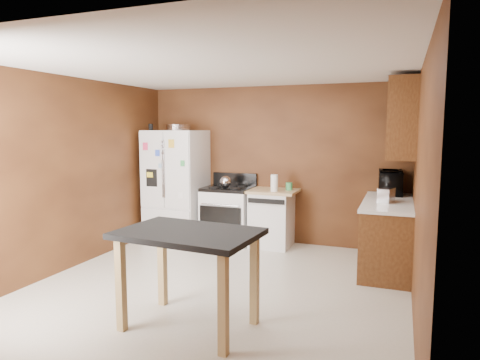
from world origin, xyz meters
The scene contains 18 objects.
floor centered at (0.00, 0.00, 0.00)m, with size 4.50×4.50×0.00m, color beige.
ceiling centered at (0.00, 0.00, 2.50)m, with size 4.50×4.50×0.00m, color white.
wall_back centered at (0.00, 2.25, 1.25)m, with size 4.20×4.20×0.00m, color brown.
wall_front centered at (0.00, -2.25, 1.25)m, with size 4.20×4.20×0.00m, color brown.
wall_left centered at (-2.10, 0.00, 1.25)m, with size 4.50×4.50×0.00m, color brown.
wall_right centered at (2.10, 0.00, 1.25)m, with size 4.50×4.50×0.00m, color brown.
roasting_pan centered at (-1.53, 1.92, 1.85)m, with size 0.39×0.39×0.10m, color silver.
pen_cup centered at (-1.94, 1.75, 1.85)m, with size 0.07×0.07×0.11m, color black.
kettle centered at (-0.65, 1.84, 0.99)m, with size 0.19×0.19×0.19m, color silver.
paper_towel centered at (0.16, 1.80, 1.02)m, with size 0.11×0.11×0.25m, color white.
green_canister centered at (0.33, 2.01, 0.95)m, with size 0.10×0.10×0.11m, color #3EA258.
toaster centered at (1.77, 1.33, 0.99)m, with size 0.15×0.25×0.18m, color silver.
microwave centered at (1.80, 2.06, 1.06)m, with size 0.57×0.39×0.32m, color black.
refrigerator centered at (-1.55, 1.86, 0.90)m, with size 0.90×0.80×1.80m.
gas_range centered at (-0.64, 1.92, 0.46)m, with size 0.76×0.68×1.10m.
dishwasher centered at (0.08, 1.95, 0.45)m, with size 0.78×0.63×0.89m.
right_cabinets centered at (1.84, 1.48, 0.91)m, with size 0.63×1.58×2.45m.
island centered at (0.15, -0.96, 0.77)m, with size 1.30×0.92×0.91m.
Camera 1 is at (1.93, -4.33, 1.84)m, focal length 32.00 mm.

